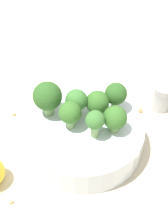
{
  "coord_description": "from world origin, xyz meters",
  "views": [
    {
      "loc": [
        0.3,
        -0.23,
        0.45
      ],
      "look_at": [
        0.0,
        0.0,
        0.09
      ],
      "focal_mm": 50.0,
      "sensor_mm": 36.0,
      "label": 1
    }
  ],
  "objects": [
    {
      "name": "almond_crumb_3",
      "position": [
        0.03,
        -0.17,
        0.0
      ],
      "size": [
        0.0,
        0.01,
        0.01
      ],
      "primitive_type": "cube",
      "rotation": [
        0.0,
        0.0,
        1.48
      ],
      "color": "#AD7F4C",
      "rests_on": "ground_plane"
    },
    {
      "name": "almond_crumb_2",
      "position": [
        -0.09,
        0.11,
        0.0
      ],
      "size": [
        0.01,
        0.01,
        0.01
      ],
      "primitive_type": "cube",
      "rotation": [
        0.0,
        0.0,
        4.29
      ],
      "color": "tan",
      "rests_on": "ground_plane"
    },
    {
      "name": "broccoli_floret_5",
      "position": [
        -0.06,
        -0.03,
        0.09
      ],
      "size": [
        0.05,
        0.05,
        0.07
      ],
      "color": "#84AD66",
      "rests_on": "bowl"
    },
    {
      "name": "almond_crumb_0",
      "position": [
        -0.0,
        0.15,
        0.0
      ],
      "size": [
        0.01,
        0.01,
        0.01
      ],
      "primitive_type": "cube",
      "rotation": [
        0.0,
        0.0,
        2.39
      ],
      "color": "#AD7F4C",
      "rests_on": "ground_plane"
    },
    {
      "name": "broccoli_floret_1",
      "position": [
        -0.01,
        0.04,
        0.08
      ],
      "size": [
        0.04,
        0.04,
        0.05
      ],
      "color": "#84AD66",
      "rests_on": "bowl"
    },
    {
      "name": "pepper_shaker",
      "position": [
        0.02,
        0.19,
        0.03
      ],
      "size": [
        0.04,
        0.04,
        0.06
      ],
      "color": "#B2B7BC",
      "rests_on": "ground_plane"
    },
    {
      "name": "ground_plane",
      "position": [
        0.0,
        0.0,
        0.0
      ],
      "size": [
        3.0,
        3.0,
        0.0
      ],
      "primitive_type": "plane",
      "color": "beige"
    },
    {
      "name": "broccoli_floret_2",
      "position": [
        0.0,
        0.07,
        0.09
      ],
      "size": [
        0.04,
        0.04,
        0.06
      ],
      "color": "#8EB770",
      "rests_on": "bowl"
    },
    {
      "name": "broccoli_floret_3",
      "position": [
        -0.01,
        -0.02,
        0.08
      ],
      "size": [
        0.04,
        0.04,
        0.05
      ],
      "color": "#8EB770",
      "rests_on": "bowl"
    },
    {
      "name": "broccoli_floret_0",
      "position": [
        0.03,
        -0.0,
        0.09
      ],
      "size": [
        0.03,
        0.03,
        0.05
      ],
      "color": "#84AD66",
      "rests_on": "bowl"
    },
    {
      "name": "broccoli_floret_6",
      "position": [
        0.04,
        0.04,
        0.08
      ],
      "size": [
        0.04,
        0.04,
        0.05
      ],
      "color": "#84AD66",
      "rests_on": "bowl"
    },
    {
      "name": "bowl",
      "position": [
        0.0,
        0.0,
        0.03
      ],
      "size": [
        0.21,
        0.21,
        0.05
      ],
      "primitive_type": "cylinder",
      "color": "silver",
      "rests_on": "ground_plane"
    },
    {
      "name": "almond_crumb_1",
      "position": [
        -0.15,
        -0.07,
        0.0
      ],
      "size": [
        0.01,
        0.01,
        0.01
      ],
      "primitive_type": "cube",
      "rotation": [
        0.0,
        0.0,
        5.12
      ],
      "color": "tan",
      "rests_on": "ground_plane"
    },
    {
      "name": "broccoli_floret_4",
      "position": [
        -0.03,
        0.01,
        0.09
      ],
      "size": [
        0.04,
        0.04,
        0.06
      ],
      "color": "#84AD66",
      "rests_on": "bowl"
    }
  ]
}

